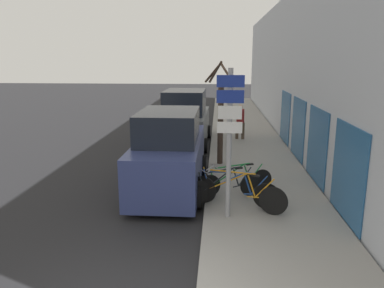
{
  "coord_description": "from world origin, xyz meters",
  "views": [
    {
      "loc": [
        1.31,
        -4.66,
        3.76
      ],
      "look_at": [
        0.54,
        6.14,
        1.26
      ],
      "focal_mm": 35.0,
      "sensor_mm": 36.0,
      "label": 1
    }
  ],
  "objects_px": {
    "parked_car_0": "(170,154)",
    "street_tree": "(220,116)",
    "bicycle_0": "(237,192)",
    "pedestrian_near": "(240,119)",
    "parked_car_1": "(185,121)",
    "signpost": "(229,137)",
    "bicycle_3": "(236,181)",
    "bicycle_1": "(234,191)",
    "bicycle_2": "(226,186)"
  },
  "relations": [
    {
      "from": "signpost",
      "to": "pedestrian_near",
      "type": "height_order",
      "value": "signpost"
    },
    {
      "from": "bicycle_1",
      "to": "bicycle_2",
      "type": "distance_m",
      "value": 0.44
    },
    {
      "from": "bicycle_2",
      "to": "bicycle_0",
      "type": "bearing_deg",
      "value": 177.48
    },
    {
      "from": "pedestrian_near",
      "to": "bicycle_2",
      "type": "bearing_deg",
      "value": -86.78
    },
    {
      "from": "parked_car_0",
      "to": "pedestrian_near",
      "type": "xyz_separation_m",
      "value": [
        2.38,
        6.48,
        -0.01
      ]
    },
    {
      "from": "signpost",
      "to": "bicycle_2",
      "type": "bearing_deg",
      "value": 91.79
    },
    {
      "from": "pedestrian_near",
      "to": "street_tree",
      "type": "xyz_separation_m",
      "value": [
        -0.93,
        -4.14,
        0.77
      ]
    },
    {
      "from": "bicycle_1",
      "to": "street_tree",
      "type": "distance_m",
      "value": 4.07
    },
    {
      "from": "bicycle_1",
      "to": "parked_car_0",
      "type": "distance_m",
      "value": 2.42
    },
    {
      "from": "parked_car_0",
      "to": "parked_car_1",
      "type": "distance_m",
      "value": 5.77
    },
    {
      "from": "signpost",
      "to": "street_tree",
      "type": "distance_m",
      "value": 4.54
    },
    {
      "from": "parked_car_1",
      "to": "parked_car_0",
      "type": "bearing_deg",
      "value": -88.21
    },
    {
      "from": "bicycle_0",
      "to": "parked_car_1",
      "type": "bearing_deg",
      "value": 37.0
    },
    {
      "from": "parked_car_0",
      "to": "parked_car_1",
      "type": "height_order",
      "value": "parked_car_1"
    },
    {
      "from": "signpost",
      "to": "pedestrian_near",
      "type": "xyz_separation_m",
      "value": [
        0.75,
        8.67,
        -1.0
      ]
    },
    {
      "from": "bicycle_0",
      "to": "street_tree",
      "type": "distance_m",
      "value": 4.22
    },
    {
      "from": "signpost",
      "to": "bicycle_3",
      "type": "height_order",
      "value": "signpost"
    },
    {
      "from": "bicycle_3",
      "to": "pedestrian_near",
      "type": "relative_size",
      "value": 1.28
    },
    {
      "from": "bicycle_3",
      "to": "pedestrian_near",
      "type": "height_order",
      "value": "pedestrian_near"
    },
    {
      "from": "bicycle_2",
      "to": "street_tree",
      "type": "relative_size",
      "value": 0.54
    },
    {
      "from": "bicycle_1",
      "to": "bicycle_2",
      "type": "xyz_separation_m",
      "value": [
        -0.21,
        0.38,
        -0.02
      ]
    },
    {
      "from": "bicycle_3",
      "to": "parked_car_0",
      "type": "xyz_separation_m",
      "value": [
        -1.89,
        0.64,
        0.55
      ]
    },
    {
      "from": "bicycle_3",
      "to": "bicycle_1",
      "type": "bearing_deg",
      "value": 152.05
    },
    {
      "from": "parked_car_1",
      "to": "pedestrian_near",
      "type": "xyz_separation_m",
      "value": [
        2.44,
        0.71,
        -0.03
      ]
    },
    {
      "from": "parked_car_1",
      "to": "bicycle_0",
      "type": "bearing_deg",
      "value": -74.34
    },
    {
      "from": "bicycle_0",
      "to": "bicycle_1",
      "type": "height_order",
      "value": "bicycle_0"
    },
    {
      "from": "bicycle_2",
      "to": "parked_car_1",
      "type": "distance_m",
      "value": 7.11
    },
    {
      "from": "bicycle_0",
      "to": "bicycle_1",
      "type": "xyz_separation_m",
      "value": [
        -0.05,
        0.16,
        -0.02
      ]
    },
    {
      "from": "signpost",
      "to": "parked_car_0",
      "type": "distance_m",
      "value": 2.91
    },
    {
      "from": "bicycle_2",
      "to": "pedestrian_near",
      "type": "bearing_deg",
      "value": -34.31
    },
    {
      "from": "bicycle_1",
      "to": "bicycle_3",
      "type": "bearing_deg",
      "value": 5.52
    },
    {
      "from": "bicycle_1",
      "to": "bicycle_2",
      "type": "bearing_deg",
      "value": 40.19
    },
    {
      "from": "signpost",
      "to": "parked_car_1",
      "type": "xyz_separation_m",
      "value": [
        -1.69,
        7.96,
        -0.98
      ]
    },
    {
      "from": "pedestrian_near",
      "to": "street_tree",
      "type": "bearing_deg",
      "value": -93.59
    },
    {
      "from": "bicycle_0",
      "to": "pedestrian_near",
      "type": "xyz_separation_m",
      "value": [
        0.52,
        8.15,
        0.5
      ]
    },
    {
      "from": "bicycle_3",
      "to": "pedestrian_near",
      "type": "xyz_separation_m",
      "value": [
        0.48,
        7.12,
        0.54
      ]
    },
    {
      "from": "signpost",
      "to": "pedestrian_near",
      "type": "bearing_deg",
      "value": 85.08
    },
    {
      "from": "parked_car_0",
      "to": "pedestrian_near",
      "type": "bearing_deg",
      "value": 70.07
    },
    {
      "from": "parked_car_0",
      "to": "pedestrian_near",
      "type": "distance_m",
      "value": 6.9
    },
    {
      "from": "parked_car_1",
      "to": "street_tree",
      "type": "height_order",
      "value": "street_tree"
    },
    {
      "from": "bicycle_0",
      "to": "bicycle_1",
      "type": "relative_size",
      "value": 1.06
    },
    {
      "from": "signpost",
      "to": "bicycle_0",
      "type": "relative_size",
      "value": 1.47
    },
    {
      "from": "parked_car_0",
      "to": "street_tree",
      "type": "distance_m",
      "value": 2.85
    },
    {
      "from": "parked_car_1",
      "to": "street_tree",
      "type": "bearing_deg",
      "value": -65.08
    },
    {
      "from": "signpost",
      "to": "parked_car_1",
      "type": "bearing_deg",
      "value": 102.01
    },
    {
      "from": "bicycle_0",
      "to": "street_tree",
      "type": "xyz_separation_m",
      "value": [
        -0.41,
        4.01,
        1.27
      ]
    },
    {
      "from": "bicycle_1",
      "to": "street_tree",
      "type": "relative_size",
      "value": 0.62
    },
    {
      "from": "parked_car_0",
      "to": "parked_car_1",
      "type": "xyz_separation_m",
      "value": [
        -0.06,
        5.76,
        0.02
      ]
    },
    {
      "from": "bicycle_3",
      "to": "street_tree",
      "type": "height_order",
      "value": "street_tree"
    },
    {
      "from": "signpost",
      "to": "pedestrian_near",
      "type": "distance_m",
      "value": 8.76
    }
  ]
}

